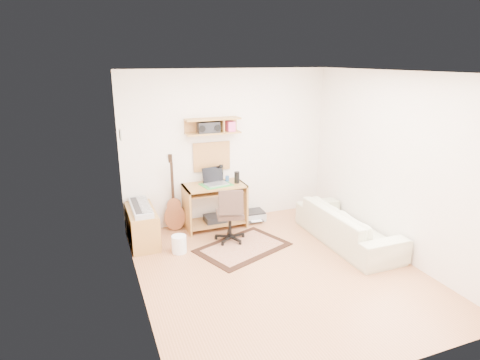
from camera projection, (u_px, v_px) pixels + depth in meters
name	position (u px, v px, depth m)	size (l,w,h in m)	color
floor	(278.00, 271.00, 5.45)	(3.60, 4.00, 0.01)	#BD7C4F
ceiling	(284.00, 72.00, 4.70)	(3.60, 4.00, 0.01)	white
back_wall	(228.00, 147.00, 6.86)	(3.60, 0.01, 2.60)	white
left_wall	(135.00, 195.00, 4.45)	(0.01, 4.00, 2.60)	white
right_wall	(395.00, 165.00, 5.70)	(0.01, 4.00, 2.60)	white
wall_shelf	(213.00, 126.00, 6.53)	(0.90, 0.25, 0.26)	#B78340
cork_board	(212.00, 156.00, 6.78)	(0.64, 0.03, 0.49)	tan
wall_photo	(120.00, 135.00, 5.67)	(0.02, 0.20, 0.15)	#4C8CBF
desk	(215.00, 206.00, 6.76)	(1.00, 0.55, 0.75)	#B78340
laptop	(216.00, 177.00, 6.61)	(0.37, 0.37, 0.28)	silver
speaker	(237.00, 177.00, 6.71)	(0.09, 0.09, 0.20)	black
desk_lamp	(223.00, 172.00, 6.80)	(0.10, 0.10, 0.31)	black
pencil_cup	(227.00, 179.00, 6.82)	(0.07, 0.07, 0.10)	#315893
boombox	(208.00, 128.00, 6.50)	(0.35, 0.16, 0.18)	black
rug	(243.00, 247.00, 6.10)	(1.31, 0.87, 0.02)	tan
task_chair	(230.00, 214.00, 6.21)	(0.46, 0.46, 0.90)	#3D2C24
cabinet	(142.00, 226.00, 6.19)	(0.40, 0.90, 0.55)	#B78340
music_keyboard	(141.00, 207.00, 6.10)	(0.27, 0.86, 0.07)	#B2B5BA
guitar	(174.00, 193.00, 6.58)	(0.34, 0.21, 1.28)	#98532E
waste_basket	(179.00, 244.00, 5.92)	(0.22, 0.22, 0.26)	white
printer	(253.00, 215.00, 7.14)	(0.41, 0.32, 0.15)	#A5A8AA
sofa	(348.00, 220.00, 6.18)	(1.92, 0.56, 0.75)	beige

